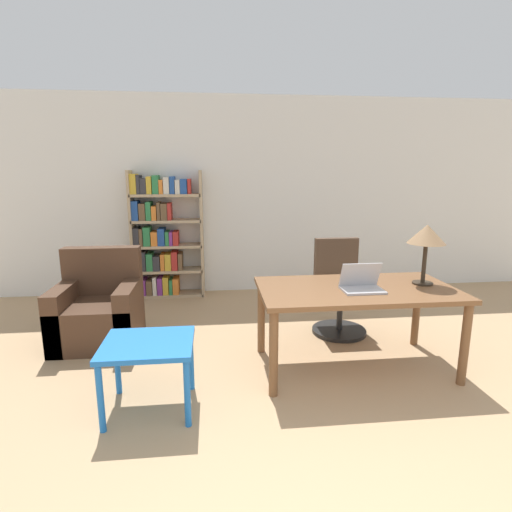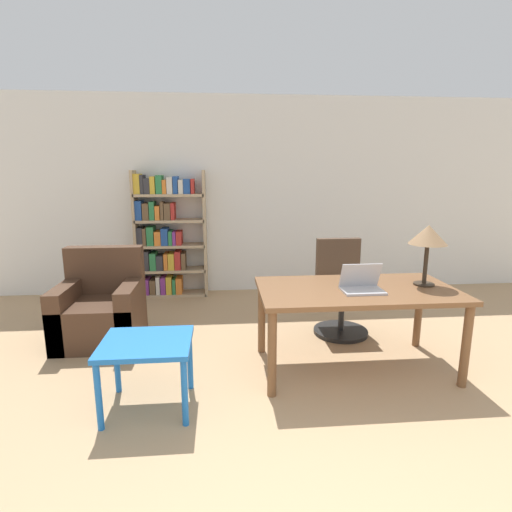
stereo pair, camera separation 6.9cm
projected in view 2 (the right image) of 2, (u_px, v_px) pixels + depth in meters
wall_back at (271, 196)px, 5.61m from camera, size 8.00×0.06×2.70m
desk at (356, 298)px, 3.39m from camera, size 1.66×0.89×0.73m
laptop at (362, 285)px, 3.28m from camera, size 0.33×0.23×0.23m
table_lamp at (428, 237)px, 3.37m from camera, size 0.32×0.32×0.52m
office_chair at (340, 293)px, 4.24m from camera, size 0.57×0.57×0.99m
side_table_blue at (147, 351)px, 2.84m from camera, size 0.63×0.55×0.52m
armchair at (101, 311)px, 4.05m from camera, size 0.78×0.75×0.92m
bookshelf at (165, 237)px, 5.41m from camera, size 0.95×0.28×1.71m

